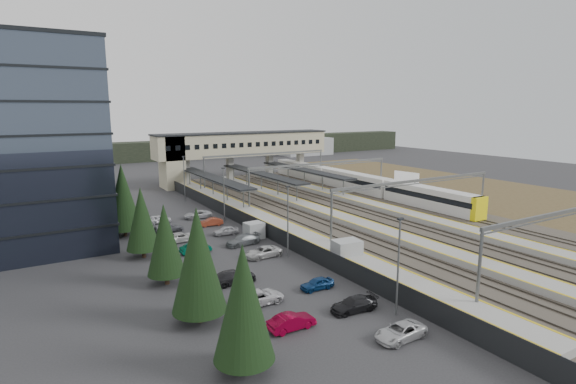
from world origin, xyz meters
TOP-DOWN VIEW (x-y plane):
  - ground at (0.00, 0.00)m, footprint 220.00×220.00m
  - conifer_row at (-22.00, -3.86)m, footprint 4.42×49.82m
  - car_park at (-13.37, -5.79)m, footprint 10.51×44.53m
  - lampposts at (-8.00, 1.25)m, footprint 0.50×53.25m
  - fence at (-6.50, 5.00)m, footprint 0.08×90.00m
  - relay_cabin_near at (-3.48, -12.87)m, footprint 3.12×2.43m
  - relay_cabin_far at (-8.06, 0.31)m, footprint 2.41×2.05m
  - rail_corridor at (9.34, 5.00)m, footprint 34.00×90.00m
  - canopies at (7.00, 27.00)m, footprint 23.10×30.00m
  - footbridge at (7.70, 42.00)m, footprint 40.40×6.40m
  - gantries at (12.00, 3.00)m, footprint 28.40×62.28m
  - train at (24.00, 19.04)m, footprint 2.75×57.45m
  - billboard at (30.30, 11.60)m, footprint 1.23×5.30m
  - scrub_east at (45.00, 5.00)m, footprint 34.00×120.00m
  - treeline_far at (23.81, 92.28)m, footprint 170.00×19.00m

SIDE VIEW (x-z plane):
  - ground at x=0.00m, z-range 0.00..0.00m
  - scrub_east at x=45.00m, z-range 0.00..0.06m
  - rail_corridor at x=9.34m, z-range -0.17..0.75m
  - car_park at x=-13.37m, z-range -0.05..1.24m
  - fence at x=-6.50m, z-range 0.00..2.00m
  - relay_cabin_far at x=-8.06m, z-range 0.00..2.09m
  - relay_cabin_near at x=-3.48m, z-range 0.00..2.43m
  - train at x=24.00m, z-range 0.24..3.70m
  - treeline_far at x=23.81m, z-range -0.55..6.45m
  - billboard at x=30.30m, z-range 0.72..5.18m
  - canopies at x=7.00m, z-range 2.28..5.56m
  - lampposts at x=-8.00m, z-range 0.30..8.37m
  - conifer_row at x=-22.00m, z-range 0.09..9.59m
  - gantries at x=12.00m, z-range 2.41..9.58m
  - footbridge at x=7.70m, z-range 2.33..13.53m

